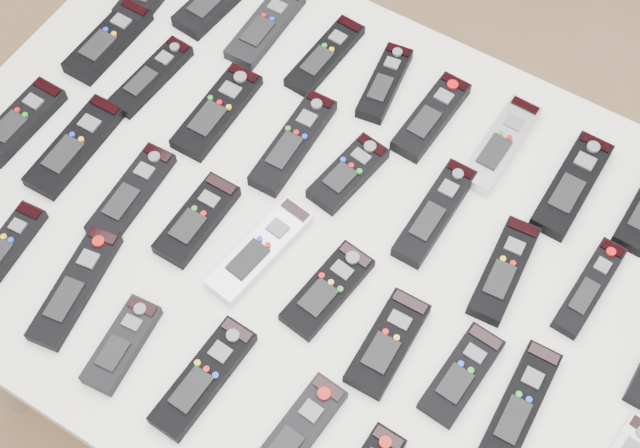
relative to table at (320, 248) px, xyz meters
The scene contains 31 objects.
ground 0.72m from the table, 92.23° to the left, with size 4.00×4.00×0.00m, color #906E49.
table is the anchor object (origin of this frame).
remote_1 0.49m from the table, 144.40° to the left, with size 0.06×0.15×0.02m, color black.
remote_2 0.41m from the table, 134.94° to the left, with size 0.06×0.18×0.02m, color black.
remote_3 0.34m from the table, 120.11° to the left, with size 0.05×0.17×0.02m, color black.
remote_4 0.30m from the table, 100.13° to the left, with size 0.05×0.15×0.02m, color black.
remote_5 0.28m from the table, 80.04° to the left, with size 0.05×0.17×0.02m, color black.
remote_6 0.33m from the table, 58.92° to the left, with size 0.05×0.19×0.02m, color #B7B7BC.
remote_7 0.40m from the table, 42.22° to the left, with size 0.06×0.19×0.02m, color black.
remote_10 0.52m from the table, 166.59° to the left, with size 0.06×0.18×0.02m, color black.
remote_11 0.41m from the table, 166.16° to the left, with size 0.05×0.17×0.02m, color black.
remote_12 0.28m from the table, 159.55° to the left, with size 0.06×0.18×0.02m, color black.
remote_13 0.17m from the table, 137.14° to the left, with size 0.05×0.20×0.02m, color black.
remote_14 0.13m from the table, 96.81° to the left, with size 0.05×0.14×0.02m, color black.
remote_15 0.19m from the table, 39.38° to the left, with size 0.05×0.19×0.02m, color black.
remote_16 0.29m from the table, 16.41° to the left, with size 0.05×0.17×0.02m, color black.
remote_17 0.41m from the table, 17.18° to the left, with size 0.04×0.17×0.02m, color black.
remote_19 0.53m from the table, behind, with size 0.06×0.16×0.02m, color black.
remote_20 0.42m from the table, 169.00° to the right, with size 0.06×0.19×0.02m, color black.
remote_21 0.30m from the table, 159.99° to the right, with size 0.05×0.18×0.02m, color black.
remote_22 0.20m from the table, 152.02° to the right, with size 0.06×0.15×0.02m, color black.
remote_23 0.12m from the table, 124.53° to the right, with size 0.05×0.19×0.02m, color #B7B7BC.
remote_24 0.12m from the table, 52.42° to the right, with size 0.06×0.16×0.02m, color black.
remote_25 0.22m from the table, 31.35° to the right, with size 0.06×0.16×0.02m, color black.
remote_26 0.31m from the table, 18.31° to the right, with size 0.05×0.15×0.02m, color black.
remote_27 0.39m from the table, 14.06° to the right, with size 0.05×0.19×0.02m, color black.
remote_30 0.47m from the table, 144.28° to the right, with size 0.04×0.15×0.02m, color black.
remote_31 0.38m from the table, 132.87° to the right, with size 0.05×0.19×0.02m, color black.
remote_32 0.34m from the table, 114.25° to the right, with size 0.05×0.14×0.02m, color black.
remote_33 0.30m from the table, 92.42° to the right, with size 0.05×0.18×0.02m, color black.
remote_34 0.33m from the table, 64.77° to the right, with size 0.05×0.18×0.02m, color black.
Camera 1 is at (0.34, -0.61, 1.97)m, focal length 50.00 mm.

